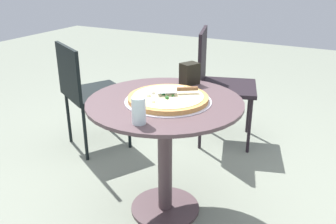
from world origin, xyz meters
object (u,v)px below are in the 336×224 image
napkin_dispenser (190,74)px  patio_chair_near (217,78)px  drinking_cup (139,111)px  patio_chair_far (86,88)px  pizza_on_tray (168,99)px  patio_table (165,132)px  pizza_server (178,90)px

napkin_dispenser → patio_chair_near: (0.68, 0.07, -0.22)m
drinking_cup → napkin_dispenser: size_ratio=0.98×
napkin_dispenser → patio_chair_far: (0.10, 0.88, -0.26)m
pizza_on_tray → patio_chair_near: (1.00, 0.10, -0.18)m
patio_table → drinking_cup: size_ratio=6.71×
patio_table → pizza_server: 0.24m
drinking_cup → pizza_on_tray: bearing=3.1°
drinking_cup → patio_chair_far: patio_chair_far is taller
patio_chair_far → pizza_server: bearing=-111.6°
napkin_dispenser → patio_chair_far: patio_chair_far is taller
pizza_on_tray → napkin_dispenser: size_ratio=3.61×
pizza_server → patio_chair_far: size_ratio=0.25×
patio_chair_far → pizza_on_tray: bearing=-115.0°
drinking_cup → napkin_dispenser: 0.63m
pizza_on_tray → drinking_cup: 0.31m
pizza_server → patio_chair_far: bearing=68.4°
pizza_on_tray → patio_chair_near: patio_chair_near is taller
patio_table → napkin_dispenser: 0.40m
patio_table → drinking_cup: 0.39m
patio_chair_near → patio_chair_far: 0.99m
pizza_server → patio_chair_far: (0.37, 0.94, -0.25)m
pizza_on_tray → patio_chair_far: bearing=65.0°
patio_chair_near → napkin_dispenser: bearing=-173.8°
patio_chair_near → drinking_cup: bearing=-174.9°
pizza_on_tray → patio_chair_near: size_ratio=0.51×
patio_table → pizza_server: size_ratio=4.09×
patio_chair_near → pizza_server: bearing=-172.2°
patio_table → napkin_dispenser: size_ratio=6.56×
patio_table → drinking_cup: bearing=-173.3°
pizza_server → drinking_cup: size_ratio=1.64×
patio_table → napkin_dispenser: (0.32, 0.01, 0.24)m
pizza_on_tray → napkin_dispenser: 0.32m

